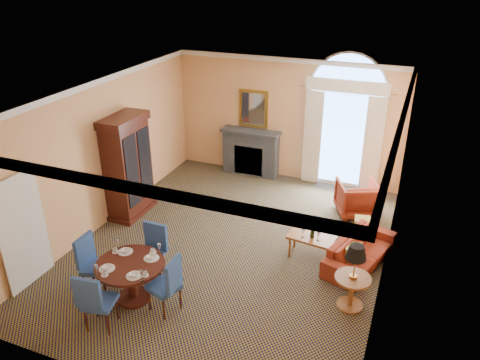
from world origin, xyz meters
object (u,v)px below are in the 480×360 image
at_px(coffee_table, 312,238).
at_px(side_table, 354,270).
at_px(armoire, 127,168).
at_px(armchair, 357,198).
at_px(dining_table, 131,273).
at_px(sofa, 360,251).

bearing_deg(coffee_table, side_table, -43.42).
height_order(armoire, armchair, armoire).
bearing_deg(armoire, coffee_table, -2.94).
xyz_separation_m(armoire, coffee_table, (4.33, -0.22, -0.69)).
relative_size(dining_table, side_table, 0.98).
height_order(sofa, coffee_table, coffee_table).
height_order(coffee_table, side_table, side_table).
relative_size(dining_table, coffee_table, 1.22).
bearing_deg(coffee_table, armchair, 82.15).
distance_m(armchair, side_table, 3.34).
distance_m(dining_table, sofa, 4.34).
bearing_deg(side_table, coffee_table, 129.49).
distance_m(sofa, side_table, 1.43).
relative_size(dining_table, armchair, 1.32).
height_order(armoire, side_table, armoire).
relative_size(armoire, sofa, 1.26).
distance_m(coffee_table, side_table, 1.59).
relative_size(armchair, coffee_table, 0.92).
height_order(dining_table, side_table, side_table).
height_order(dining_table, sofa, dining_table).
bearing_deg(armchair, armoire, -3.65).
height_order(dining_table, armchair, dining_table).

